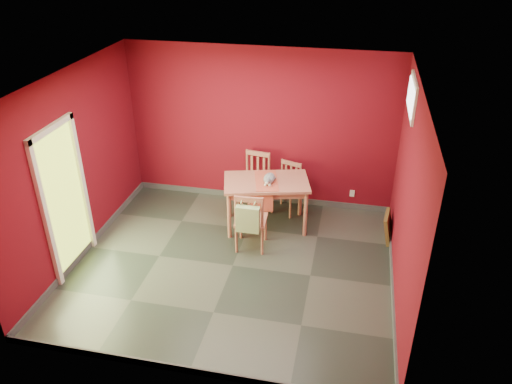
% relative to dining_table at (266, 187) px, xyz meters
% --- Properties ---
extents(ground, '(4.50, 4.50, 0.00)m').
position_rel_dining_table_xyz_m(ground, '(-0.27, -1.16, -0.72)').
color(ground, '#2D342D').
rests_on(ground, ground).
extents(room_shell, '(4.50, 4.50, 4.50)m').
position_rel_dining_table_xyz_m(room_shell, '(-0.27, -1.16, -0.67)').
color(room_shell, '#600915').
rests_on(room_shell, ground).
extents(doorway, '(0.06, 1.01, 2.13)m').
position_rel_dining_table_xyz_m(doorway, '(-2.50, -1.56, 0.41)').
color(doorway, '#B7D838').
rests_on(doorway, ground).
extents(window, '(0.05, 0.90, 0.50)m').
position_rel_dining_table_xyz_m(window, '(1.96, -0.16, 1.63)').
color(window, white).
rests_on(window, room_shell).
extents(outlet_plate, '(0.08, 0.02, 0.12)m').
position_rel_dining_table_xyz_m(outlet_plate, '(1.33, 0.83, -0.42)').
color(outlet_plate, silver).
rests_on(outlet_plate, room_shell).
extents(dining_table, '(1.46, 1.07, 0.82)m').
position_rel_dining_table_xyz_m(dining_table, '(0.00, 0.00, 0.00)').
color(dining_table, '#AB6550').
rests_on(dining_table, ground).
extents(table_runner, '(0.51, 0.78, 0.36)m').
position_rel_dining_table_xyz_m(table_runner, '(0.00, -0.12, 0.05)').
color(table_runner, '#B84B36').
rests_on(table_runner, dining_table).
extents(chair_far_left, '(0.53, 0.53, 0.99)m').
position_rel_dining_table_xyz_m(chair_far_left, '(-0.30, 0.56, -0.21)').
color(chair_far_left, '#AB6550').
rests_on(chair_far_left, ground).
extents(chair_far_right, '(0.51, 0.51, 0.86)m').
position_rel_dining_table_xyz_m(chair_far_right, '(0.25, 0.57, -0.28)').
color(chair_far_right, '#AB6550').
rests_on(chair_far_right, ground).
extents(chair_near, '(0.48, 0.48, 0.97)m').
position_rel_dining_table_xyz_m(chair_near, '(-0.11, -0.66, -0.22)').
color(chair_near, '#AB6550').
rests_on(chair_near, ground).
extents(tote_bag, '(0.34, 0.20, 0.47)m').
position_rel_dining_table_xyz_m(tote_bag, '(-0.10, -0.89, -0.07)').
color(tote_bag, '#95B271').
rests_on(tote_bag, chair_near).
extents(cat, '(0.22, 0.38, 0.18)m').
position_rel_dining_table_xyz_m(cat, '(0.05, -0.03, 0.19)').
color(cat, slate).
rests_on(cat, table_runner).
extents(picture_frame, '(0.20, 0.46, 0.45)m').
position_rel_dining_table_xyz_m(picture_frame, '(1.92, 0.00, -0.49)').
color(picture_frame, brown).
rests_on(picture_frame, ground).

